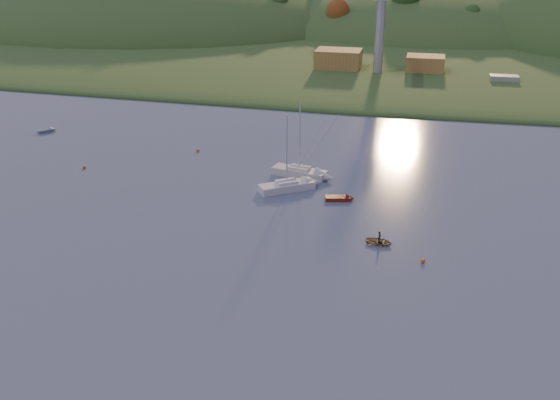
% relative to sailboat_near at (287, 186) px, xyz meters
% --- Properties ---
extents(far_shore, '(620.00, 220.00, 1.50)m').
position_rel_sailboat_near_xyz_m(far_shore, '(4.33, 181.02, -0.72)').
color(far_shore, '#2A4A1D').
rests_on(far_shore, ground).
extents(shore_slope, '(640.00, 150.00, 7.00)m').
position_rel_sailboat_near_xyz_m(shore_slope, '(4.33, 116.02, -0.72)').
color(shore_slope, '#2A4A1D').
rests_on(shore_slope, ground).
extents(hill_left_far, '(120.00, 100.00, 32.00)m').
position_rel_sailboat_near_xyz_m(hill_left_far, '(-155.67, 166.02, -0.72)').
color(hill_left_far, '#2A4A1D').
rests_on(hill_left_far, ground).
extents(hill_left, '(170.00, 140.00, 44.00)m').
position_rel_sailboat_near_xyz_m(hill_left, '(-85.67, 151.02, -0.72)').
color(hill_left, '#2A4A1D').
rests_on(hill_left, ground).
extents(hill_center, '(140.00, 120.00, 36.00)m').
position_rel_sailboat_near_xyz_m(hill_center, '(14.33, 161.02, -0.72)').
color(hill_center, '#2A4A1D').
rests_on(hill_center, ground).
extents(hillside_trees, '(280.00, 50.00, 32.00)m').
position_rel_sailboat_near_xyz_m(hillside_trees, '(4.33, 136.02, -0.72)').
color(hillside_trees, '#204A1A').
rests_on(hillside_trees, ground).
extents(wharf, '(42.00, 16.00, 2.40)m').
position_rel_sailboat_near_xyz_m(wharf, '(9.33, 73.02, 0.48)').
color(wharf, slate).
rests_on(wharf, ground).
extents(shed_west, '(11.00, 8.00, 4.80)m').
position_rel_sailboat_near_xyz_m(shed_west, '(-3.67, 74.02, 4.08)').
color(shed_west, '#A97938').
rests_on(shed_west, wharf).
extents(shed_east, '(9.00, 7.00, 4.00)m').
position_rel_sailboat_near_xyz_m(shed_east, '(17.33, 75.02, 3.68)').
color(shed_east, '#A97938').
rests_on(shed_east, wharf).
extents(dock_crane, '(3.20, 28.00, 20.30)m').
position_rel_sailboat_near_xyz_m(dock_crane, '(6.33, 69.41, 16.45)').
color(dock_crane, '#B7B7BC').
rests_on(dock_crane, wharf).
extents(sailboat_near, '(7.89, 6.55, 11.06)m').
position_rel_sailboat_near_xyz_m(sailboat_near, '(0.00, 0.00, 0.00)').
color(sailboat_near, silver).
rests_on(sailboat_near, ground).
extents(sailboat_far, '(8.58, 4.19, 11.43)m').
position_rel_sailboat_near_xyz_m(sailboat_far, '(0.62, 5.88, 0.02)').
color(sailboat_far, beige).
rests_on(sailboat_far, ground).
extents(canoe, '(3.37, 2.59, 0.65)m').
position_rel_sailboat_near_xyz_m(canoe, '(14.27, -13.70, -0.40)').
color(canoe, '#9A8355').
rests_on(canoe, ground).
extents(paddler, '(0.40, 0.55, 1.41)m').
position_rel_sailboat_near_xyz_m(paddler, '(14.27, -13.70, -0.02)').
color(paddler, black).
rests_on(paddler, ground).
extents(red_tender, '(4.17, 2.18, 1.35)m').
position_rel_sailboat_near_xyz_m(red_tender, '(8.34, -1.71, -0.44)').
color(red_tender, '#621B0E').
rests_on(red_tender, ground).
extents(grey_dinghy, '(3.11, 3.14, 1.20)m').
position_rel_sailboat_near_xyz_m(grey_dinghy, '(-48.82, 17.51, -0.48)').
color(grey_dinghy, slate).
rests_on(grey_dinghy, ground).
extents(work_vessel, '(14.90, 5.71, 3.79)m').
position_rel_sailboat_near_xyz_m(work_vessel, '(35.14, 69.02, 0.63)').
color(work_vessel, slate).
rests_on(work_vessel, ground).
extents(buoy_0, '(0.50, 0.50, 0.50)m').
position_rel_sailboat_near_xyz_m(buoy_0, '(19.41, -17.09, -0.47)').
color(buoy_0, '#FC530D').
rests_on(buoy_0, ground).
extents(buoy_1, '(0.50, 0.50, 0.50)m').
position_rel_sailboat_near_xyz_m(buoy_1, '(-32.62, 1.38, -0.47)').
color(buoy_1, '#FC530D').
rests_on(buoy_1, ground).
extents(buoy_2, '(0.50, 0.50, 0.50)m').
position_rel_sailboat_near_xyz_m(buoy_2, '(-18.25, 13.16, -0.47)').
color(buoy_2, '#FC530D').
rests_on(buoy_2, ground).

